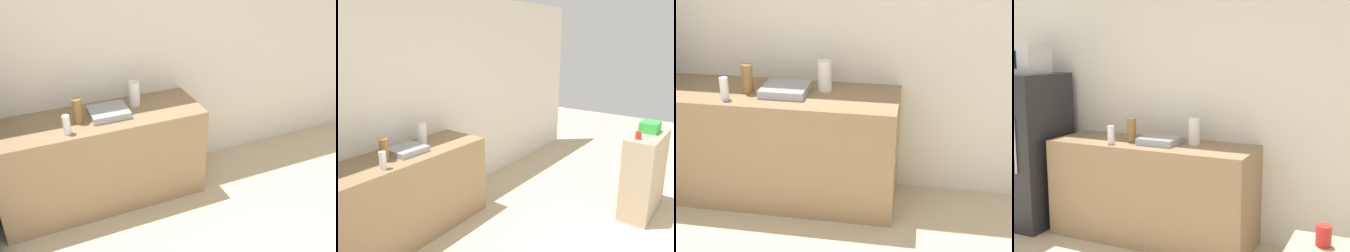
# 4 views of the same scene
# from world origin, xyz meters

# --- Properties ---
(wall_back) EXTENTS (8.00, 0.06, 2.60)m
(wall_back) POSITION_xyz_m (0.00, 3.05, 1.30)
(wall_back) COLOR silver
(wall_back) RESTS_ON ground_plane
(counter) EXTENTS (1.91, 0.62, 0.92)m
(counter) POSITION_xyz_m (0.00, 2.71, 0.46)
(counter) COLOR #937551
(counter) RESTS_ON ground_plane
(sink_basin) EXTENTS (0.34, 0.31, 0.06)m
(sink_basin) POSITION_xyz_m (0.09, 2.71, 0.95)
(sink_basin) COLOR #9EA3A8
(sink_basin) RESTS_ON counter
(bottle_tall) EXTENTS (0.08, 0.08, 0.22)m
(bottle_tall) POSITION_xyz_m (-0.19, 2.67, 1.03)
(bottle_tall) COLOR olive
(bottle_tall) RESTS_ON counter
(bottle_short) EXTENTS (0.06, 0.06, 0.17)m
(bottle_short) POSITION_xyz_m (-0.31, 2.51, 1.00)
(bottle_short) COLOR silver
(bottle_short) RESTS_ON counter
(paper_towel_roll) EXTENTS (0.10, 0.10, 0.24)m
(paper_towel_roll) POSITION_xyz_m (0.38, 2.81, 1.04)
(paper_towel_roll) COLOR white
(paper_towel_roll) RESTS_ON counter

